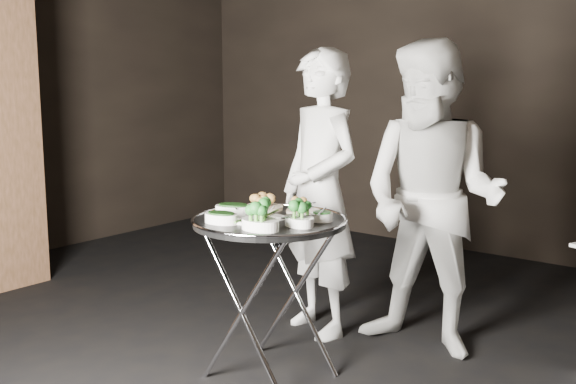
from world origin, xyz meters
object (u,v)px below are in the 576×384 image
Objects in this scene: waiter_left at (320,193)px; waiter_right at (432,199)px; tray_stand at (270,291)px; serving_tray at (269,221)px.

waiter_left is 0.68m from waiter_right.
tray_stand is 0.83m from waiter_left.
waiter_left is 0.98× the size of waiter_right.
serving_tray reaches higher than tray_stand.
tray_stand is 0.37m from serving_tray.
waiter_left is (-0.19, 0.70, 0.39)m from tray_stand.
waiter_left is at bearing 105.34° from tray_stand.
tray_stand is 0.48× the size of waiter_left.
tray_stand is 1.05× the size of serving_tray.
tray_stand is at bearing -122.35° from waiter_right.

